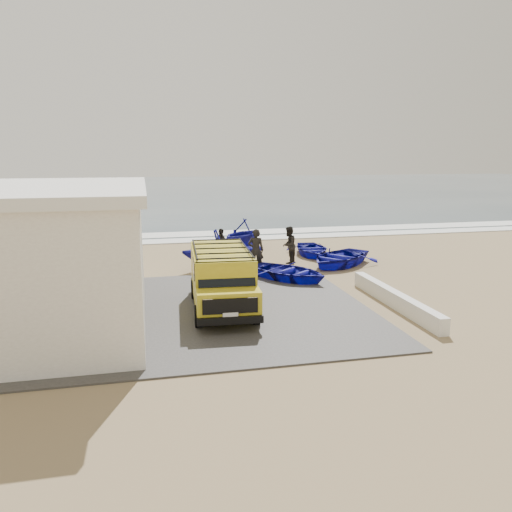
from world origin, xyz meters
TOP-DOWN VIEW (x-y plane):
  - ground at (0.00, 0.00)m, footprint 160.00×160.00m
  - slab at (-2.00, -2.00)m, footprint 12.00×10.00m
  - ocean at (0.00, 56.00)m, footprint 180.00×88.00m
  - surf_line at (0.00, 12.00)m, footprint 180.00×1.60m
  - surf_wash at (0.00, 14.50)m, footprint 180.00×2.20m
  - building at (-7.50, -2.00)m, footprint 8.40×9.40m
  - parapet at (5.00, -3.00)m, footprint 0.35×6.00m
  - van at (-0.90, -1.94)m, footprint 2.24×5.04m
  - boat_near_left at (2.44, 1.39)m, footprint 4.20×4.37m
  - boat_near_right at (5.57, 3.54)m, footprint 4.83×4.64m
  - boat_mid_left at (-0.02, 4.03)m, footprint 3.71×3.26m
  - boat_mid_right at (5.08, 6.15)m, footprint 2.66×3.46m
  - boat_far_left at (1.95, 8.87)m, footprint 4.20×4.21m
  - fisherman_front at (1.45, 3.24)m, footprint 0.78×0.59m
  - fisherman_middle at (3.41, 4.65)m, footprint 1.06×1.11m
  - fisherman_back at (0.27, 5.89)m, footprint 0.95×0.95m

SIDE VIEW (x-z plane):
  - ground at x=0.00m, z-range 0.00..0.00m
  - ocean at x=0.00m, z-range 0.00..0.01m
  - surf_wash at x=0.00m, z-range 0.00..0.04m
  - slab at x=-2.00m, z-range 0.00..0.05m
  - surf_line at x=0.00m, z-range 0.00..0.06m
  - parapet at x=5.00m, z-range 0.00..0.55m
  - boat_mid_right at x=5.08m, z-range 0.00..0.67m
  - boat_near_left at x=2.44m, z-range 0.00..0.74m
  - boat_near_right at x=5.57m, z-range 0.00..0.82m
  - fisherman_back at x=0.27m, z-range 0.00..1.62m
  - boat_far_left at x=1.95m, z-range 0.00..1.68m
  - fisherman_middle at x=3.41m, z-range 0.00..1.80m
  - boat_mid_left at x=-0.02m, z-range 0.00..1.86m
  - fisherman_front at x=1.45m, z-range 0.00..1.95m
  - van at x=-0.90m, z-range 0.08..2.19m
  - building at x=-7.50m, z-range 0.01..4.31m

